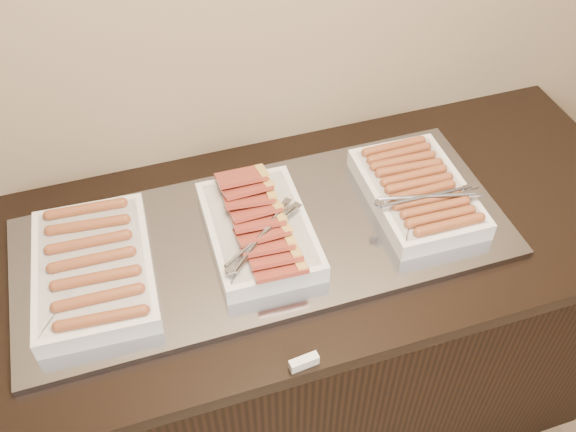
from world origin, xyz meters
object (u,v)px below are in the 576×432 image
at_px(warming_tray, 264,238).
at_px(dish_right, 418,191).
at_px(dish_left, 94,268).
at_px(dish_center, 259,229).
at_px(counter, 265,342).

bearing_deg(warming_tray, dish_right, -0.51).
distance_m(warming_tray, dish_left, 0.41).
bearing_deg(dish_center, dish_left, -179.03).
bearing_deg(dish_left, warming_tray, 2.95).
distance_m(counter, dish_left, 0.64).
relative_size(counter, dish_center, 5.39).
bearing_deg(dish_right, dish_left, -179.08).
distance_m(dish_center, dish_right, 0.42).
bearing_deg(dish_center, warming_tray, 17.21).
distance_m(counter, dish_center, 0.50).
bearing_deg(counter, dish_right, -0.50).
height_order(dish_left, dish_right, dish_right).
bearing_deg(dish_right, dish_center, -178.79).
bearing_deg(dish_right, warming_tray, -179.34).
xyz_separation_m(warming_tray, dish_right, (0.41, -0.00, 0.04)).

